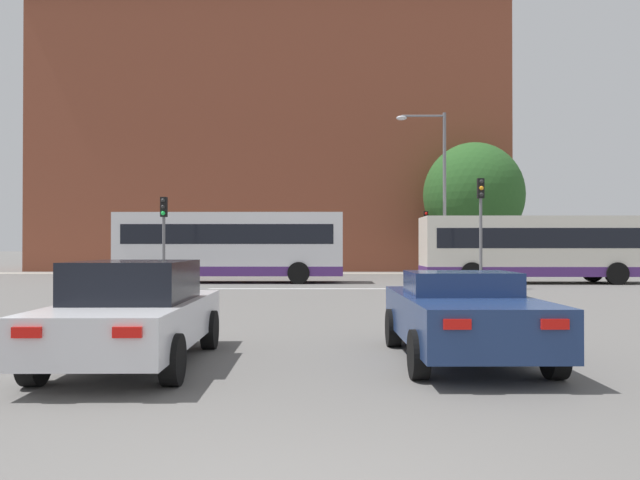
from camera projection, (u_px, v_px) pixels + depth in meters
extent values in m
cube|color=silver|center=(319.00, 289.00, 25.02)|extent=(9.73, 0.30, 0.01)
cube|color=gray|center=(321.00, 273.00, 39.18)|extent=(70.81, 2.50, 0.01)
cube|color=brown|center=(274.00, 147.00, 47.61)|extent=(32.96, 11.51, 18.65)
cube|color=#4C4F56|center=(274.00, 16.00, 47.71)|extent=(33.62, 11.97, 1.45)
cube|color=brown|center=(419.00, 2.00, 48.79)|extent=(0.90, 0.90, 1.54)
cube|color=silver|center=(135.00, 322.00, 9.00)|extent=(1.84, 4.44, 0.60)
cube|color=black|center=(135.00, 281.00, 8.96)|extent=(1.55, 2.01, 0.57)
cylinder|color=black|center=(108.00, 330.00, 10.35)|extent=(0.23, 0.64, 0.64)
cylinder|color=black|center=(210.00, 330.00, 10.37)|extent=(0.23, 0.64, 0.64)
cylinder|color=black|center=(34.00, 360.00, 7.62)|extent=(0.23, 0.64, 0.64)
cylinder|color=black|center=(173.00, 360.00, 7.64)|extent=(0.23, 0.64, 0.64)
cube|color=red|center=(27.00, 332.00, 6.77)|extent=(0.32, 0.06, 0.12)
cube|color=red|center=(127.00, 332.00, 6.78)|extent=(0.32, 0.06, 0.12)
cube|color=navy|center=(463.00, 317.00, 9.33)|extent=(1.88, 4.27, 0.65)
cube|color=navy|center=(461.00, 283.00, 9.44)|extent=(1.59, 1.30, 0.35)
cylinder|color=black|center=(393.00, 328.00, 10.63)|extent=(0.23, 0.64, 0.64)
cylinder|color=black|center=(496.00, 328.00, 10.64)|extent=(0.23, 0.64, 0.64)
cylinder|color=black|center=(419.00, 354.00, 8.00)|extent=(0.23, 0.64, 0.64)
cylinder|color=black|center=(554.00, 354.00, 8.01)|extent=(0.23, 0.64, 0.64)
cube|color=red|center=(457.00, 324.00, 7.18)|extent=(0.32, 0.05, 0.12)
cube|color=red|center=(555.00, 324.00, 7.19)|extent=(0.32, 0.05, 0.12)
cube|color=silver|center=(231.00, 244.00, 29.33)|extent=(10.48, 2.46, 2.91)
cube|color=#4C2870|center=(231.00, 270.00, 29.31)|extent=(10.50, 2.48, 0.44)
cube|color=black|center=(231.00, 235.00, 29.33)|extent=(9.64, 2.49, 0.90)
cylinder|color=black|center=(301.00, 271.00, 30.47)|extent=(1.00, 0.28, 1.00)
cylinder|color=black|center=(299.00, 273.00, 28.11)|extent=(1.00, 0.28, 1.00)
cylinder|color=black|center=(168.00, 271.00, 30.52)|extent=(1.00, 0.28, 1.00)
cylinder|color=black|center=(155.00, 273.00, 28.16)|extent=(1.00, 0.28, 1.00)
cube|color=silver|center=(535.00, 246.00, 28.84)|extent=(10.36, 2.59, 2.72)
cube|color=#4C2870|center=(535.00, 271.00, 28.83)|extent=(10.38, 2.61, 0.44)
cube|color=black|center=(535.00, 238.00, 28.84)|extent=(9.53, 2.62, 0.90)
cylinder|color=black|center=(593.00, 271.00, 30.05)|extent=(1.00, 0.28, 1.00)
cylinder|color=black|center=(617.00, 274.00, 27.56)|extent=(1.00, 0.28, 1.00)
cylinder|color=black|center=(460.00, 271.00, 30.10)|extent=(1.00, 0.28, 1.00)
cylinder|color=black|center=(472.00, 273.00, 27.61)|extent=(1.00, 0.28, 1.00)
cylinder|color=slate|center=(426.00, 249.00, 38.33)|extent=(0.12, 0.12, 3.06)
cube|color=black|center=(426.00, 218.00, 38.35)|extent=(0.26, 0.20, 0.80)
sphere|color=red|center=(426.00, 213.00, 38.22)|extent=(0.17, 0.17, 0.17)
sphere|color=black|center=(426.00, 218.00, 38.22)|extent=(0.17, 0.17, 0.17)
sphere|color=black|center=(426.00, 222.00, 38.22)|extent=(0.17, 0.17, 0.17)
cylinder|color=slate|center=(164.00, 253.00, 24.99)|extent=(0.12, 0.12, 2.89)
cube|color=black|center=(164.00, 207.00, 25.00)|extent=(0.26, 0.20, 0.80)
sphere|color=black|center=(163.00, 200.00, 24.88)|extent=(0.17, 0.17, 0.17)
sphere|color=black|center=(163.00, 207.00, 24.87)|extent=(0.17, 0.17, 0.17)
sphere|color=#1ED14C|center=(163.00, 213.00, 24.87)|extent=(0.17, 0.17, 0.17)
cylinder|color=slate|center=(481.00, 244.00, 24.83)|extent=(0.12, 0.12, 3.62)
cube|color=black|center=(481.00, 188.00, 24.85)|extent=(0.26, 0.20, 0.80)
sphere|color=black|center=(481.00, 182.00, 24.72)|extent=(0.17, 0.17, 0.17)
sphere|color=orange|center=(481.00, 188.00, 24.72)|extent=(0.17, 0.17, 0.17)
sphere|color=black|center=(481.00, 194.00, 24.72)|extent=(0.17, 0.17, 0.17)
cylinder|color=slate|center=(445.00, 197.00, 29.96)|extent=(0.16, 0.16, 8.15)
cylinder|color=slate|center=(423.00, 116.00, 30.01)|extent=(2.07, 0.10, 0.10)
ellipsoid|color=#B2B2B7|center=(402.00, 118.00, 30.02)|extent=(0.50, 0.36, 0.22)
cylinder|color=black|center=(205.00, 268.00, 38.30)|extent=(0.13, 0.13, 0.79)
cylinder|color=black|center=(205.00, 268.00, 38.46)|extent=(0.13, 0.13, 0.79)
cube|color=#232328|center=(205.00, 256.00, 38.38)|extent=(0.33, 0.45, 0.62)
sphere|color=tan|center=(205.00, 249.00, 38.39)|extent=(0.24, 0.24, 0.24)
cylinder|color=#4C3823|center=(474.00, 255.00, 39.31)|extent=(0.36, 0.36, 2.27)
ellipsoid|color=#285623|center=(474.00, 195.00, 39.35)|extent=(6.31, 6.31, 6.62)
cylinder|color=#4C3823|center=(170.00, 251.00, 44.34)|extent=(0.36, 0.36, 2.72)
ellipsoid|color=#234C1E|center=(170.00, 208.00, 44.37)|extent=(4.03, 4.03, 4.23)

